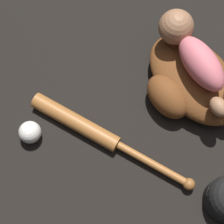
# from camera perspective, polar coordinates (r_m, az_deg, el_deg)

# --- Properties ---
(ground_plane) EXTENTS (6.00, 6.00, 0.00)m
(ground_plane) POSITION_cam_1_polar(r_m,az_deg,el_deg) (1.29, 10.81, 4.94)
(ground_plane) COLOR black
(baseball_glove) EXTENTS (0.40, 0.32, 0.11)m
(baseball_glove) POSITION_cam_1_polar(r_m,az_deg,el_deg) (1.23, 11.75, 4.57)
(baseball_glove) COLOR brown
(baseball_glove) RESTS_ON ground
(baby_figure) EXTENTS (0.37, 0.13, 0.11)m
(baby_figure) POSITION_cam_1_polar(r_m,az_deg,el_deg) (1.16, 12.27, 8.87)
(baby_figure) COLOR #D16670
(baby_figure) RESTS_ON baseball_glove
(baseball_bat) EXTENTS (0.48, 0.36, 0.05)m
(baseball_bat) POSITION_cam_1_polar(r_m,az_deg,el_deg) (1.18, -3.30, -2.65)
(baseball_bat) COLOR #9E602D
(baseball_bat) RESTS_ON ground
(baseball) EXTENTS (0.07, 0.07, 0.07)m
(baseball) POSITION_cam_1_polar(r_m,az_deg,el_deg) (1.19, -12.39, -3.03)
(baseball) COLOR white
(baseball) RESTS_ON ground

